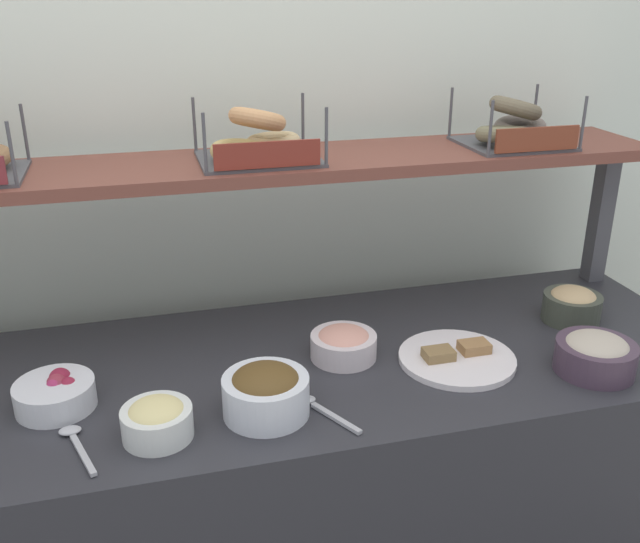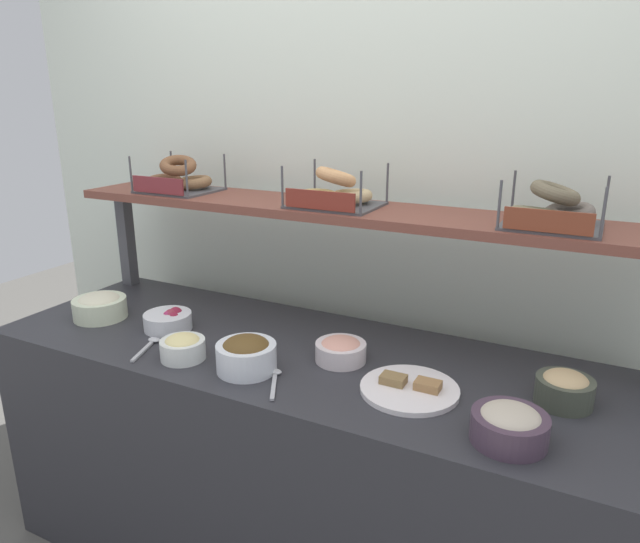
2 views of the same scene
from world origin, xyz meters
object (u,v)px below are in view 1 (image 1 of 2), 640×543
object	(u,v)px
bowl_chocolate_spread	(266,391)
bagel_basket_poppy	(513,127)
serving_spoon_near_plate	(319,408)
bowl_tuna_salad	(596,354)
bagel_basket_plain	(258,142)
bowl_beet_salad	(56,393)
serving_plate_white	(457,358)
bowl_egg_salad	(157,420)
bowl_lox_spread	(343,343)
serving_spoon_by_edge	(76,441)
bowl_hummus	(572,304)

from	to	relation	value
bowl_chocolate_spread	bagel_basket_poppy	world-z (taller)	bagel_basket_poppy
bowl_chocolate_spread	serving_spoon_near_plate	bearing A→B (deg)	-9.91
bowl_tuna_salad	bagel_basket_plain	distance (m)	0.94
bagel_basket_poppy	bowl_tuna_salad	bearing A→B (deg)	-89.84
bowl_beet_salad	bagel_basket_poppy	size ratio (longest dim) A/B	0.60
bowl_tuna_salad	bagel_basket_poppy	xyz separation A→B (m)	(-0.00, 0.46, 0.43)
bowl_chocolate_spread	bagel_basket_plain	world-z (taller)	bagel_basket_plain
bowl_beet_salad	bowl_tuna_salad	size ratio (longest dim) A/B	0.92
serving_plate_white	bagel_basket_poppy	xyz separation A→B (m)	(0.29, 0.34, 0.47)
serving_plate_white	bowl_egg_salad	bearing A→B (deg)	-170.15
bowl_beet_salad	serving_spoon_near_plate	bearing A→B (deg)	-16.61
serving_plate_white	bowl_beet_salad	bearing A→B (deg)	177.30
bagel_basket_poppy	serving_plate_white	bearing A→B (deg)	-129.96
serving_spoon_near_plate	bagel_basket_plain	xyz separation A→B (m)	(-0.03, 0.46, 0.47)
bagel_basket_plain	bagel_basket_poppy	world-z (taller)	same
bowl_tuna_salad	bowl_lox_spread	xyz separation A→B (m)	(-0.54, 0.21, -0.01)
bowl_chocolate_spread	serving_spoon_by_edge	world-z (taller)	bowl_chocolate_spread
bowl_beet_salad	bagel_basket_plain	bearing A→B (deg)	31.13
serving_spoon_by_edge	bagel_basket_plain	bearing A→B (deg)	44.64
bowl_beet_salad	bowl_egg_salad	distance (m)	0.26
serving_plate_white	bagel_basket_poppy	size ratio (longest dim) A/B	1.00
bowl_chocolate_spread	serving_spoon_by_edge	distance (m)	0.38
bowl_beet_salad	bowl_chocolate_spread	size ratio (longest dim) A/B	0.92
bowl_tuna_salad	bagel_basket_plain	world-z (taller)	bagel_basket_plain
bowl_chocolate_spread	serving_spoon_near_plate	world-z (taller)	bowl_chocolate_spread
bowl_lox_spread	serving_plate_white	xyz separation A→B (m)	(0.25, -0.09, -0.03)
bowl_hummus	bagel_basket_plain	size ratio (longest dim) A/B	0.52
bowl_chocolate_spread	bagel_basket_plain	size ratio (longest dim) A/B	0.62
bowl_beet_salad	bowl_tuna_salad	world-z (taller)	bowl_tuna_salad
bowl_tuna_salad	serving_spoon_by_edge	xyz separation A→B (m)	(-1.14, 0.02, -0.04)
serving_spoon_by_edge	bowl_egg_salad	bearing A→B (deg)	-5.60
bowl_beet_salad	serving_spoon_near_plate	xyz separation A→B (m)	(0.53, -0.16, -0.03)
bowl_beet_salad	bagel_basket_plain	distance (m)	0.73
bowl_lox_spread	bowl_beet_salad	bearing A→B (deg)	-175.79
bowl_tuna_salad	bowl_egg_salad	xyz separation A→B (m)	(-0.99, 0.00, -0.01)
bowl_chocolate_spread	bowl_hummus	xyz separation A→B (m)	(0.86, 0.22, -0.01)
serving_spoon_by_edge	bowl_chocolate_spread	bearing A→B (deg)	1.32
bowl_beet_salad	bowl_lox_spread	xyz separation A→B (m)	(0.65, 0.05, 0.00)
serving_spoon_near_plate	bagel_basket_poppy	distance (m)	0.93
bowl_chocolate_spread	serving_plate_white	bearing A→B (deg)	11.51
serving_spoon_near_plate	bagel_basket_poppy	size ratio (longest dim) A/B	0.58
bowl_tuna_salad	bowl_lox_spread	bearing A→B (deg)	158.57
bowl_egg_salad	bowl_lox_spread	xyz separation A→B (m)	(0.45, 0.21, -0.00)
bowl_beet_salad	bowl_chocolate_spread	xyz separation A→B (m)	(0.42, -0.14, 0.02)
bowl_hummus	serving_spoon_near_plate	bearing A→B (deg)	-162.34
bowl_hummus	serving_spoon_by_edge	xyz separation A→B (m)	(-1.24, -0.23, -0.04)
bowl_beet_salad	bowl_lox_spread	size ratio (longest dim) A/B	1.05
bowl_egg_salad	bowl_lox_spread	bearing A→B (deg)	25.38
bowl_tuna_salad	serving_spoon_near_plate	world-z (taller)	bowl_tuna_salad
bowl_chocolate_spread	bagel_basket_poppy	xyz separation A→B (m)	(0.76, 0.44, 0.43)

